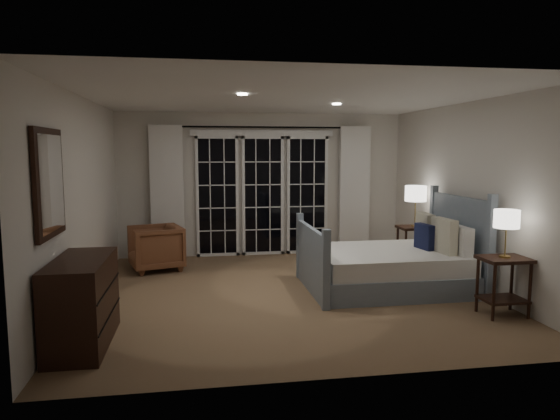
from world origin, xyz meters
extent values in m
plane|color=olive|center=(0.00, 0.00, 0.00)|extent=(5.00, 5.00, 0.00)
plane|color=white|center=(0.00, 0.00, 2.50)|extent=(5.00, 5.00, 0.00)
cube|color=beige|center=(-2.50, 0.00, 1.25)|extent=(0.02, 5.00, 2.50)
cube|color=beige|center=(2.50, 0.00, 1.25)|extent=(0.02, 5.00, 2.50)
cube|color=beige|center=(0.00, 2.50, 1.25)|extent=(5.00, 0.02, 2.50)
cube|color=beige|center=(0.00, -2.50, 1.25)|extent=(5.00, 0.02, 2.50)
cube|color=black|center=(-0.80, 2.47, 1.05)|extent=(0.66, 0.02, 2.02)
cube|color=black|center=(0.00, 2.47, 1.05)|extent=(0.66, 0.02, 2.02)
cube|color=black|center=(0.80, 2.47, 1.05)|extent=(0.66, 0.02, 2.02)
cube|color=white|center=(0.00, 2.46, 2.15)|extent=(2.50, 0.04, 0.10)
cylinder|color=black|center=(0.00, 2.40, 2.25)|extent=(3.50, 0.03, 0.03)
cube|color=white|center=(-1.65, 2.38, 1.15)|extent=(0.55, 0.10, 2.25)
cube|color=white|center=(1.65, 2.38, 1.15)|extent=(0.55, 0.10, 2.25)
cylinder|color=white|center=(0.80, 0.60, 2.49)|extent=(0.12, 0.12, 0.01)
cylinder|color=white|center=(-0.60, -0.40, 2.49)|extent=(0.12, 0.12, 0.01)
cube|color=gray|center=(1.35, 0.00, 0.14)|extent=(1.94, 1.52, 0.28)
cube|color=silver|center=(1.35, 0.00, 0.40)|extent=(1.88, 1.46, 0.24)
cube|color=gray|center=(2.38, 0.00, 0.62)|extent=(0.06, 1.52, 1.23)
cube|color=gray|center=(0.32, 0.00, 0.43)|extent=(0.06, 1.52, 0.85)
cube|color=silver|center=(2.18, -0.32, 0.70)|extent=(0.14, 0.60, 0.36)
cube|color=silver|center=(2.18, 0.32, 0.70)|extent=(0.14, 0.60, 0.36)
cube|color=beige|center=(2.02, -0.28, 0.75)|extent=(0.16, 0.46, 0.45)
cube|color=beige|center=(2.02, 0.28, 0.75)|extent=(0.16, 0.46, 0.45)
cube|color=#121734|center=(1.88, 0.00, 0.69)|extent=(0.15, 0.35, 0.34)
cube|color=black|center=(2.23, -1.27, 0.64)|extent=(0.51, 0.41, 0.04)
cube|color=black|center=(2.23, -1.27, 0.18)|extent=(0.47, 0.37, 0.03)
cylinder|color=black|center=(2.02, -1.43, 0.32)|extent=(0.04, 0.04, 0.63)
cylinder|color=black|center=(2.45, -1.43, 0.32)|extent=(0.04, 0.04, 0.63)
cylinder|color=black|center=(2.02, -1.11, 0.32)|extent=(0.04, 0.04, 0.63)
cylinder|color=black|center=(2.45, -1.11, 0.32)|extent=(0.04, 0.04, 0.63)
cube|color=black|center=(2.25, 1.12, 0.64)|extent=(0.50, 0.40, 0.04)
cube|color=black|center=(2.25, 1.12, 0.18)|extent=(0.46, 0.36, 0.03)
cylinder|color=black|center=(2.04, 0.96, 0.31)|extent=(0.04, 0.04, 0.63)
cylinder|color=black|center=(2.46, 0.96, 0.31)|extent=(0.04, 0.04, 0.63)
cylinder|color=black|center=(2.04, 1.28, 0.31)|extent=(0.04, 0.04, 0.63)
cylinder|color=black|center=(2.46, 1.28, 0.31)|extent=(0.04, 0.04, 0.63)
cylinder|color=#AD8E45|center=(2.23, -1.27, 0.67)|extent=(0.12, 0.12, 0.02)
cylinder|color=#AD8E45|center=(2.23, -1.27, 0.84)|extent=(0.02, 0.02, 0.31)
cylinder|color=white|center=(2.23, -1.27, 1.10)|extent=(0.28, 0.28, 0.20)
cylinder|color=#AD8E45|center=(2.25, 1.12, 0.67)|extent=(0.12, 0.12, 0.02)
cylinder|color=#AD8E45|center=(2.25, 1.12, 0.86)|extent=(0.02, 0.02, 0.38)
cylinder|color=white|center=(2.25, 1.12, 1.18)|extent=(0.33, 0.33, 0.24)
imported|color=brown|center=(-1.80, 1.57, 0.35)|extent=(0.95, 0.93, 0.70)
cube|color=black|center=(-2.23, -1.41, 0.42)|extent=(0.49, 1.18, 0.83)
cube|color=black|center=(-1.98, -1.41, 0.27)|extent=(0.01, 1.16, 0.01)
cube|color=black|center=(-1.98, -1.41, 0.55)|extent=(0.01, 1.16, 0.01)
cube|color=black|center=(-2.47, -1.41, 1.55)|extent=(0.04, 0.85, 1.00)
cube|color=white|center=(-2.44, -1.41, 1.55)|extent=(0.01, 0.73, 0.88)
camera|label=1|loc=(-1.12, -6.24, 1.84)|focal=32.00mm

